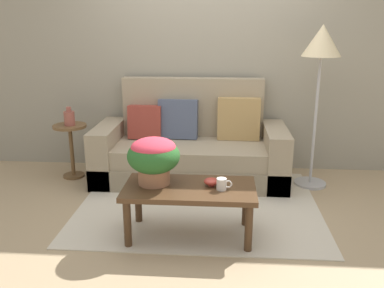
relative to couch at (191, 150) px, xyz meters
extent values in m
plane|color=tan|center=(0.13, -0.89, -0.33)|extent=(14.00, 14.00, 0.00)
cube|color=gray|center=(0.13, 0.46, 1.10)|extent=(6.40, 0.12, 2.86)
cube|color=beige|center=(0.13, -0.72, -0.32)|extent=(2.25, 1.81, 0.01)
cube|color=gray|center=(0.00, -0.07, -0.21)|extent=(2.06, 0.87, 0.23)
cube|color=gray|center=(0.00, -0.10, 0.00)|extent=(1.59, 0.78, 0.19)
cube|color=gray|center=(0.00, 0.28, 0.32)|extent=(1.59, 0.16, 0.87)
cube|color=gray|center=(-0.91, -0.07, -0.02)|extent=(0.23, 0.87, 0.61)
cube|color=gray|center=(0.91, -0.07, -0.02)|extent=(0.23, 0.87, 0.61)
cube|color=#93382D|center=(-0.52, 0.11, 0.28)|extent=(0.37, 0.22, 0.39)
cube|color=#4C5670|center=(-0.15, 0.14, 0.31)|extent=(0.44, 0.20, 0.45)
cube|color=tan|center=(0.52, 0.13, 0.33)|extent=(0.47, 0.18, 0.47)
cylinder|color=#442D1B|center=(-0.37, -1.53, -0.13)|extent=(0.06, 0.06, 0.39)
cylinder|color=#442D1B|center=(0.55, -1.53, -0.13)|extent=(0.06, 0.06, 0.39)
cylinder|color=#442D1B|center=(-0.37, -1.11, -0.13)|extent=(0.06, 0.06, 0.39)
cylinder|color=#442D1B|center=(0.55, -1.11, -0.13)|extent=(0.06, 0.06, 0.39)
cube|color=#4C331E|center=(0.09, -1.32, 0.08)|extent=(1.05, 0.54, 0.04)
cylinder|color=brown|center=(-1.33, -0.07, -0.32)|extent=(0.24, 0.24, 0.03)
cylinder|color=brown|center=(-1.33, -0.07, -0.03)|extent=(0.04, 0.04, 0.55)
cylinder|color=brown|center=(-1.33, -0.07, 0.26)|extent=(0.36, 0.36, 0.03)
cylinder|color=#B2B2B7|center=(1.30, -0.12, -0.31)|extent=(0.34, 0.34, 0.03)
cylinder|color=#B2B2B7|center=(1.30, -0.12, 0.37)|extent=(0.03, 0.03, 1.33)
cone|color=beige|center=(1.30, -0.12, 1.19)|extent=(0.39, 0.39, 0.31)
cylinder|color=#A36B4C|center=(-0.20, -1.27, 0.18)|extent=(0.26, 0.26, 0.14)
ellipsoid|color=#286028|center=(-0.20, -1.27, 0.34)|extent=(0.42, 0.42, 0.28)
ellipsoid|color=#DB384C|center=(-0.20, -1.27, 0.41)|extent=(0.36, 0.36, 0.15)
cylinder|color=white|center=(0.34, -1.36, 0.15)|extent=(0.08, 0.08, 0.09)
torus|color=white|center=(0.40, -1.36, 0.15)|extent=(0.06, 0.01, 0.06)
cylinder|color=#B2382D|center=(0.26, -1.28, 0.11)|extent=(0.05, 0.05, 0.02)
ellipsoid|color=#B2382D|center=(0.26, -1.28, 0.14)|extent=(0.12, 0.12, 0.05)
cylinder|color=#934C42|center=(-1.32, -0.08, 0.35)|extent=(0.12, 0.12, 0.15)
cylinder|color=#934C42|center=(-1.32, -0.08, 0.45)|extent=(0.05, 0.05, 0.05)
camera|label=1|loc=(0.34, -4.36, 1.36)|focal=38.65mm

